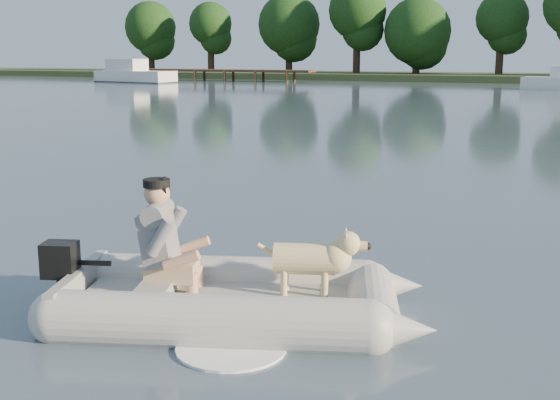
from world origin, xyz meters
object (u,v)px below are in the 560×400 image
at_px(dock, 219,75).
at_px(dog, 305,264).
at_px(dinghy, 234,256).
at_px(cabin_cruiser, 135,71).
at_px(man, 161,234).

xyz_separation_m(dock, dog, (27.26, -51.88, 0.02)).
relative_size(dock, dinghy, 3.59).
distance_m(dinghy, cabin_cruiser, 56.26).
height_order(dock, dog, dock).
xyz_separation_m(dinghy, dog, (0.63, 0.25, -0.08)).
xyz_separation_m(dock, man, (25.91, -52.30, 0.29)).
bearing_deg(dinghy, dock, 100.12).
bearing_deg(dock, cabin_cruiser, -132.12).
distance_m(dinghy, dog, 0.68).
height_order(dock, man, man).
bearing_deg(dock, dog, -62.28).
relative_size(dinghy, dog, 5.14).
distance_m(man, dog, 1.44).
height_order(dinghy, man, man).
height_order(dinghy, cabin_cruiser, cabin_cruiser).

